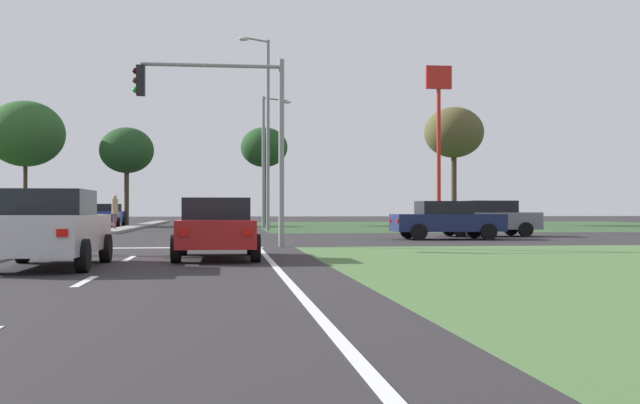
% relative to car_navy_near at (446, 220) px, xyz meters
% --- Properties ---
extents(ground_plane, '(200.00, 200.00, 0.00)m').
position_rel_car_navy_near_xyz_m(ground_plane, '(-14.62, 1.20, -0.78)').
color(ground_plane, '#282628').
extents(grass_verge_far_right, '(35.00, 35.00, 0.01)m').
position_rel_car_navy_near_xyz_m(grass_verge_far_right, '(10.88, 25.70, -0.78)').
color(grass_verge_far_right, '#2D4C28').
rests_on(grass_verge_far_right, ground).
extents(median_island_far, '(1.20, 36.00, 0.14)m').
position_rel_car_navy_near_xyz_m(median_island_far, '(-14.62, 26.20, -0.71)').
color(median_island_far, gray).
rests_on(median_island_far, ground).
extents(lane_dash_second, '(0.14, 2.00, 0.01)m').
position_rel_car_navy_near_xyz_m(lane_dash_second, '(-11.12, -17.06, -0.78)').
color(lane_dash_second, silver).
rests_on(lane_dash_second, ground).
extents(lane_dash_third, '(0.14, 2.00, 0.01)m').
position_rel_car_navy_near_xyz_m(lane_dash_third, '(-11.12, -11.06, -0.78)').
color(lane_dash_third, silver).
rests_on(lane_dash_third, ground).
extents(edge_line_right, '(0.14, 24.00, 0.01)m').
position_rel_car_navy_near_xyz_m(edge_line_right, '(-7.77, -16.80, -0.78)').
color(edge_line_right, silver).
rests_on(edge_line_right, ground).
extents(stop_bar_near, '(6.40, 0.50, 0.01)m').
position_rel_car_navy_near_xyz_m(stop_bar_near, '(-10.82, -5.80, -0.78)').
color(stop_bar_near, silver).
rests_on(stop_bar_near, ground).
extents(car_navy_near, '(4.40, 2.08, 1.53)m').
position_rel_car_navy_near_xyz_m(car_navy_near, '(0.00, 0.00, 0.00)').
color(car_navy_near, '#161E47').
rests_on(car_navy_near, ground).
extents(car_silver_second, '(2.03, 4.50, 1.61)m').
position_rel_car_navy_near_xyz_m(car_silver_second, '(-12.40, -13.74, 0.04)').
color(car_silver_second, '#B7B7BC').
rests_on(car_silver_second, ground).
extents(car_blue_third, '(2.10, 4.58, 1.59)m').
position_rel_car_navy_near_xyz_m(car_blue_third, '(-17.03, 25.70, 0.03)').
color(car_blue_third, navy).
rests_on(car_blue_third, ground).
extents(car_red_fourth, '(2.01, 4.43, 1.47)m').
position_rel_car_navy_near_xyz_m(car_red_fourth, '(-9.02, -11.23, -0.03)').
color(car_red_fourth, '#A31919').
rests_on(car_red_fourth, ground).
extents(car_grey_fifth, '(4.58, 2.00, 1.58)m').
position_rel_car_navy_near_xyz_m(car_grey_fifth, '(2.76, 3.06, 0.03)').
color(car_grey_fifth, slate).
rests_on(car_grey_fifth, ground).
extents(traffic_signal_near_right, '(4.79, 0.32, 6.03)m').
position_rel_car_navy_near_xyz_m(traffic_signal_near_right, '(-8.68, -5.40, 3.36)').
color(traffic_signal_near_right, gray).
rests_on(traffic_signal_near_right, ground).
extents(street_lamp_third, '(1.80, 1.22, 10.92)m').
position_rel_car_navy_near_xyz_m(street_lamp_third, '(-6.50, 14.14, 5.21)').
color(street_lamp_third, gray).
rests_on(street_lamp_third, ground).
extents(street_lamp_fourth, '(1.97, 1.17, 8.44)m').
position_rel_car_navy_near_xyz_m(street_lamp_fourth, '(-6.22, 19.65, 3.96)').
color(street_lamp_fourth, gray).
rests_on(street_lamp_fourth, ground).
extents(pedestrian_at_median, '(0.34, 0.34, 1.87)m').
position_rel_car_navy_near_xyz_m(pedestrian_at_median, '(-14.88, 13.72, 0.50)').
color(pedestrian_at_median, maroon).
rests_on(pedestrian_at_median, median_island_far).
extents(fastfood_pole_sign, '(1.80, 0.40, 11.15)m').
position_rel_car_navy_near_xyz_m(fastfood_pole_sign, '(5.87, 22.08, 7.38)').
color(fastfood_pole_sign, red).
rests_on(fastfood_pole_sign, ground).
extents(treeline_third, '(5.59, 5.59, 9.05)m').
position_rel_car_navy_near_xyz_m(treeline_third, '(-23.15, 28.00, 5.88)').
color(treeline_third, '#423323').
rests_on(treeline_third, ground).
extents(treeline_fourth, '(3.93, 3.93, 7.19)m').
position_rel_car_navy_near_xyz_m(treeline_fourth, '(-15.96, 27.76, 4.70)').
color(treeline_fourth, '#423323').
rests_on(treeline_fourth, ground).
extents(treeline_fifth, '(3.52, 3.52, 7.36)m').
position_rel_car_navy_near_xyz_m(treeline_fifth, '(-5.91, 28.07, 5.05)').
color(treeline_fifth, '#423323').
rests_on(treeline_fifth, ground).
extents(treeline_sixth, '(4.57, 4.57, 9.05)m').
position_rel_car_navy_near_xyz_m(treeline_sixth, '(8.62, 27.61, 6.28)').
color(treeline_sixth, '#423323').
rests_on(treeline_sixth, ground).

